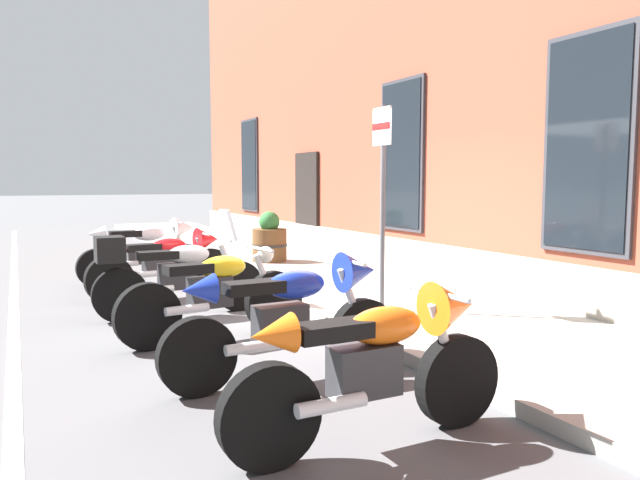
% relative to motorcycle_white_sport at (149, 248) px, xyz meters
% --- Properties ---
extents(ground_plane, '(140.00, 140.00, 0.00)m').
position_rel_motorcycle_white_sport_xyz_m(ground_plane, '(3.42, 1.20, -0.58)').
color(ground_plane, '#4C4C4F').
extents(sidewalk, '(31.95, 2.73, 0.13)m').
position_rel_motorcycle_white_sport_xyz_m(sidewalk, '(3.42, 2.56, -0.52)').
color(sidewalk, gray).
rests_on(sidewalk, ground_plane).
extents(lane_stripe, '(31.95, 0.12, 0.01)m').
position_rel_motorcycle_white_sport_xyz_m(lane_stripe, '(3.42, -2.00, -0.58)').
color(lane_stripe, silver).
rests_on(lane_stripe, ground_plane).
extents(motorcycle_white_sport, '(0.62, 2.10, 1.07)m').
position_rel_motorcycle_white_sport_xyz_m(motorcycle_white_sport, '(0.00, 0.00, 0.00)').
color(motorcycle_white_sport, black).
rests_on(motorcycle_white_sport, ground_plane).
extents(motorcycle_red_sport, '(0.65, 2.17, 0.98)m').
position_rel_motorcycle_white_sport_xyz_m(motorcycle_red_sport, '(1.38, 0.01, -0.04)').
color(motorcycle_red_sport, black).
rests_on(motorcycle_red_sport, ground_plane).
extents(motorcycle_silver_touring, '(0.62, 2.11, 1.32)m').
position_rel_motorcycle_white_sport_xyz_m(motorcycle_silver_touring, '(2.72, -0.24, -0.03)').
color(motorcycle_silver_touring, black).
rests_on(motorcycle_silver_touring, ground_plane).
extents(motorcycle_yellow_naked, '(0.62, 2.10, 0.96)m').
position_rel_motorcycle_white_sport_xyz_m(motorcycle_yellow_naked, '(4.01, -0.08, -0.10)').
color(motorcycle_yellow_naked, black).
rests_on(motorcycle_yellow_naked, ground_plane).
extents(motorcycle_blue_sport, '(0.62, 2.16, 1.06)m').
position_rel_motorcycle_white_sport_xyz_m(motorcycle_blue_sport, '(5.56, 0.14, -0.00)').
color(motorcycle_blue_sport, black).
rests_on(motorcycle_blue_sport, ground_plane).
extents(motorcycle_orange_sport, '(0.62, 2.02, 1.02)m').
position_rel_motorcycle_white_sport_xyz_m(motorcycle_orange_sport, '(6.96, 0.11, -0.02)').
color(motorcycle_orange_sport, black).
rests_on(motorcycle_orange_sport, ground_plane).
extents(parking_sign, '(0.36, 0.07, 2.43)m').
position_rel_motorcycle_white_sport_xyz_m(parking_sign, '(4.03, 1.96, 1.12)').
color(parking_sign, '#4C4C51').
rests_on(parking_sign, sidewalk).
extents(barrel_planter, '(0.69, 0.69, 0.97)m').
position_rel_motorcycle_white_sport_xyz_m(barrel_planter, '(-0.74, 2.43, -0.06)').
color(barrel_planter, brown).
rests_on(barrel_planter, sidewalk).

